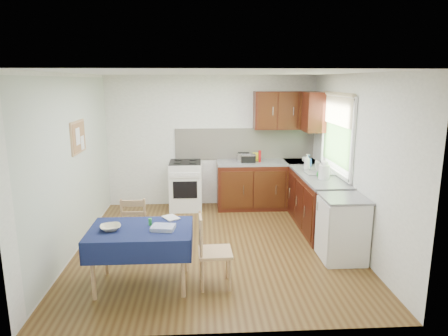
{
  "coord_description": "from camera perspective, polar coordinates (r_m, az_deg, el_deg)",
  "views": [
    {
      "loc": [
        -0.19,
        -5.53,
        2.4
      ],
      "look_at": [
        0.13,
        0.09,
        1.16
      ],
      "focal_mm": 32.0,
      "sensor_mm": 36.0,
      "label": 1
    }
  ],
  "objects": [
    {
      "name": "tea_towel",
      "position": [
        4.7,
        -8.69,
        -8.43
      ],
      "size": [
        0.29,
        0.24,
        0.05
      ],
      "primitive_type": "cube",
      "rotation": [
        0.0,
        0.0,
        -0.15
      ],
      "color": "navy",
      "rests_on": "dining_table"
    },
    {
      "name": "spice_jar",
      "position": [
        4.85,
        -10.5,
        -7.57
      ],
      "size": [
        0.04,
        0.04,
        0.08
      ],
      "primitive_type": "cylinder",
      "color": "green",
      "rests_on": "dining_table"
    },
    {
      "name": "wall_back",
      "position": [
        7.72,
        -1.82,
        3.85
      ],
      "size": [
        4.0,
        0.02,
        2.5
      ],
      "primitive_type": "cube",
      "color": "silver",
      "rests_on": "ground"
    },
    {
      "name": "soap_bottle_b",
      "position": [
        7.27,
        11.94,
        1.07
      ],
      "size": [
        0.11,
        0.11,
        0.21
      ],
      "primitive_type": "imported",
      "rotation": [
        0.0,
        0.0,
        1.79
      ],
      "color": "blue",
      "rests_on": "worktop_right"
    },
    {
      "name": "sauce_bottle",
      "position": [
        7.48,
        5.12,
        1.67
      ],
      "size": [
        0.05,
        0.05,
        0.22
      ],
      "primitive_type": "cylinder",
      "color": "red",
      "rests_on": "worktop_back"
    },
    {
      "name": "soap_bottle_c",
      "position": [
        6.46,
        13.6,
        -0.66
      ],
      "size": [
        0.13,
        0.13,
        0.15
      ],
      "primitive_type": "imported",
      "rotation": [
        0.0,
        0.0,
        3.24
      ],
      "color": "green",
      "rests_on": "worktop_right"
    },
    {
      "name": "corkboard",
      "position": [
        6.15,
        -20.11,
        4.17
      ],
      "size": [
        0.04,
        0.62,
        0.47
      ],
      "color": "#AB7D55",
      "rests_on": "wall_left"
    },
    {
      "name": "fridge",
      "position": [
        5.68,
        16.59,
        -8.31
      ],
      "size": [
        0.58,
        0.6,
        0.89
      ],
      "color": "white",
      "rests_on": "ground"
    },
    {
      "name": "window",
      "position": [
        6.64,
        15.84,
        5.47
      ],
      "size": [
        0.04,
        1.48,
        1.26
      ],
      "color": "#345D26",
      "rests_on": "wall_right"
    },
    {
      "name": "sandwich_press",
      "position": [
        7.49,
        3.43,
        1.45
      ],
      "size": [
        0.27,
        0.23,
        0.16
      ],
      "rotation": [
        0.0,
        0.0,
        -0.0
      ],
      "color": "black",
      "rests_on": "worktop_back"
    },
    {
      "name": "wall_left",
      "position": [
        5.93,
        -20.95,
        0.4
      ],
      "size": [
        0.02,
        4.2,
        2.5
      ],
      "primitive_type": "cube",
      "color": "silver",
      "rests_on": "ground"
    },
    {
      "name": "splashback",
      "position": [
        7.76,
        3.0,
        3.51
      ],
      "size": [
        2.7,
        0.02,
        0.6
      ],
      "primitive_type": "cube",
      "color": "beige",
      "rests_on": "wall_back"
    },
    {
      "name": "upper_cabinets",
      "position": [
        7.55,
        9.98,
        8.06
      ],
      "size": [
        1.2,
        0.85,
        0.7
      ],
      "color": "black",
      "rests_on": "wall_back"
    },
    {
      "name": "chair_far",
      "position": [
        5.73,
        -12.57,
        -7.82
      ],
      "size": [
        0.38,
        0.38,
        0.85
      ],
      "rotation": [
        0.0,
        0.0,
        3.14
      ],
      "color": "#AB7D55",
      "rests_on": "ground"
    },
    {
      "name": "soap_bottle_a",
      "position": [
        6.94,
        11.78,
        0.82
      ],
      "size": [
        0.15,
        0.15,
        0.27
      ],
      "primitive_type": "imported",
      "rotation": [
        0.0,
        0.0,
        0.72
      ],
      "color": "white",
      "rests_on": "worktop_right"
    },
    {
      "name": "ceiling",
      "position": [
        5.54,
        -1.32,
        13.44
      ],
      "size": [
        4.0,
        4.2,
        0.02
      ],
      "primitive_type": "cube",
      "color": "white",
      "rests_on": "wall_back"
    },
    {
      "name": "plate_bowl",
      "position": [
        4.81,
        -15.91,
        -8.2
      ],
      "size": [
        0.28,
        0.28,
        0.06
      ],
      "primitive_type": "imported",
      "rotation": [
        0.0,
        0.0,
        0.25
      ],
      "color": "beige",
      "rests_on": "dining_table"
    },
    {
      "name": "stove",
      "position": [
        7.59,
        -5.5,
        -2.45
      ],
      "size": [
        0.6,
        0.61,
        0.92
      ],
      "color": "white",
      "rests_on": "ground"
    },
    {
      "name": "dish_rack",
      "position": [
        6.73,
        13.44,
        -0.61
      ],
      "size": [
        0.43,
        0.33,
        0.21
      ],
      "rotation": [
        0.0,
        0.0,
        -0.09
      ],
      "color": "gray",
      "rests_on": "worktop_right"
    },
    {
      "name": "cup",
      "position": [
        7.63,
        11.55,
        1.22
      ],
      "size": [
        0.17,
        0.17,
        0.1
      ],
      "primitive_type": "imported",
      "rotation": [
        0.0,
        0.0,
        -0.43
      ],
      "color": "silver",
      "rests_on": "worktop_back"
    },
    {
      "name": "worktop_corner",
      "position": [
        7.72,
        10.97,
        0.84
      ],
      "size": [
        0.6,
        0.6,
        0.04
      ],
      "primitive_type": "cube",
      "color": "slate",
      "rests_on": "base_cabinets"
    },
    {
      "name": "floor",
      "position": [
        6.03,
        -1.2,
        -11.03
      ],
      "size": [
        4.2,
        4.2,
        0.0
      ],
      "primitive_type": "plane",
      "color": "#4A2E13",
      "rests_on": "ground"
    },
    {
      "name": "kettle",
      "position": [
        6.37,
        14.12,
        -0.39
      ],
      "size": [
        0.17,
        0.17,
        0.29
      ],
      "color": "white",
      "rests_on": "worktop_right"
    },
    {
      "name": "book",
      "position": [
        5.02,
        -8.4,
        -7.22
      ],
      "size": [
        0.25,
        0.27,
        0.02
      ],
      "primitive_type": "imported",
      "rotation": [
        0.0,
        0.0,
        0.56
      ],
      "color": "white",
      "rests_on": "dining_table"
    },
    {
      "name": "base_cabinets",
      "position": [
        7.24,
        9.23,
        -3.54
      ],
      "size": [
        1.9,
        2.3,
        0.86
      ],
      "color": "black",
      "rests_on": "ground"
    },
    {
      "name": "dining_table",
      "position": [
        4.83,
        -11.77,
        -9.59
      ],
      "size": [
        1.19,
        0.81,
        0.72
      ],
      "rotation": [
        0.0,
        0.0,
        0.39
      ],
      "color": "#101C40",
      "rests_on": "ground"
    },
    {
      "name": "toaster",
      "position": [
        7.5,
        2.81,
        1.53
      ],
      "size": [
        0.24,
        0.15,
        0.19
      ],
      "rotation": [
        0.0,
        0.0,
        0.3
      ],
      "color": "#AFAFB4",
      "rests_on": "worktop_back"
    },
    {
      "name": "chair_near",
      "position": [
        4.78,
        -1.83,
        -11.44
      ],
      "size": [
        0.41,
        0.41,
        0.88
      ],
      "rotation": [
        0.0,
        0.0,
        1.61
      ],
      "color": "#AB7D55",
      "rests_on": "ground"
    },
    {
      "name": "yellow_packet",
      "position": [
        7.6,
        4.56,
        1.6
      ],
      "size": [
        0.13,
        0.1,
        0.16
      ],
      "primitive_type": "cube",
      "rotation": [
        0.0,
        0.0,
        0.25
      ],
      "color": "yellow",
      "rests_on": "worktop_back"
    },
    {
      "name": "wall_front",
      "position": [
        3.63,
        -0.06,
        -6.11
      ],
      "size": [
        4.0,
        0.02,
        2.5
      ],
      "primitive_type": "cube",
      "color": "silver",
      "rests_on": "ground"
    },
    {
      "name": "worktop_back",
      "position": [
        7.59,
        6.21,
        0.8
      ],
      "size": [
        1.9,
        0.6,
        0.04
      ],
      "primitive_type": "cube",
      "color": "slate",
      "rests_on": "base_cabinets"
    },
    {
      "name": "wall_right",
      "position": [
        6.06,
        18.0,
        0.86
      ],
      "size": [
        0.02,
        4.2,
        2.5
      ],
      "primitive_type": "cube",
      "color": "silver",
      "rests_on": "ground"
    },
    {
      "name": "worktop_right",
      "position": [
        6.64,
        13.37,
        -1.16
      ],
      "size": [
        0.6,
        1.7,
        0.04
      ],
      "primitive_type": "cube",
      "color": "slate",
      "rests_on": "base_cabinets"
    }
  ]
}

